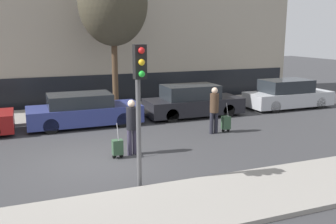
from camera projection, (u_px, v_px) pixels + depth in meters
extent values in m
plane|color=#38383A|center=(97.00, 162.00, 11.32)|extent=(80.00, 80.00, 0.00)
cube|color=gray|center=(131.00, 215.00, 7.89)|extent=(28.00, 2.50, 0.12)
cube|color=gray|center=(69.00, 114.00, 17.68)|extent=(28.00, 3.00, 0.12)
cube|color=black|center=(63.00, 92.00, 19.51)|extent=(27.44, 0.06, 1.60)
cube|color=navy|center=(85.00, 114.00, 15.62)|extent=(4.63, 1.82, 0.70)
cube|color=#23282D|center=(80.00, 100.00, 15.42)|extent=(2.54, 1.60, 0.52)
cylinder|color=black|center=(123.00, 120.00, 15.42)|extent=(0.60, 0.18, 0.60)
cylinder|color=black|center=(114.00, 112.00, 16.91)|extent=(0.60, 0.18, 0.60)
cylinder|color=black|center=(51.00, 126.00, 14.40)|extent=(0.60, 0.18, 0.60)
cylinder|color=black|center=(48.00, 117.00, 15.89)|extent=(0.60, 0.18, 0.60)
cube|color=black|center=(194.00, 106.00, 17.41)|extent=(4.52, 1.76, 0.70)
cube|color=#23282D|center=(190.00, 92.00, 17.21)|extent=(2.48, 1.55, 0.63)
cylinder|color=black|center=(228.00, 111.00, 17.23)|extent=(0.60, 0.18, 0.60)
cylinder|color=black|center=(212.00, 105.00, 18.67)|extent=(0.60, 0.18, 0.60)
cylinder|color=black|center=(172.00, 116.00, 16.23)|extent=(0.60, 0.18, 0.60)
cylinder|color=black|center=(160.00, 109.00, 17.67)|extent=(0.60, 0.18, 0.60)
cube|color=#B7BABF|center=(288.00, 98.00, 19.31)|extent=(4.51, 1.74, 0.70)
cube|color=#23282D|center=(286.00, 86.00, 19.11)|extent=(2.48, 1.53, 0.63)
cylinder|color=black|center=(320.00, 103.00, 19.14)|extent=(0.60, 0.18, 0.60)
cylinder|color=black|center=(299.00, 98.00, 20.56)|extent=(0.60, 0.18, 0.60)
cylinder|color=black|center=(275.00, 107.00, 18.14)|extent=(0.60, 0.18, 0.60)
cylinder|color=black|center=(256.00, 101.00, 19.56)|extent=(0.60, 0.18, 0.60)
cylinder|color=#383347|center=(130.00, 143.00, 11.86)|extent=(0.15, 0.15, 0.83)
cylinder|color=#383347|center=(135.00, 141.00, 11.99)|extent=(0.15, 0.15, 0.83)
cylinder|color=black|center=(132.00, 118.00, 11.76)|extent=(0.34, 0.34, 0.72)
sphere|color=beige|center=(131.00, 104.00, 11.66)|extent=(0.23, 0.23, 0.23)
cube|color=#335138|center=(118.00, 147.00, 11.59)|extent=(0.32, 0.24, 0.47)
cylinder|color=black|center=(114.00, 157.00, 11.61)|extent=(0.12, 0.03, 0.12)
cylinder|color=black|center=(121.00, 156.00, 11.69)|extent=(0.12, 0.03, 0.12)
cylinder|color=gray|center=(118.00, 132.00, 11.42)|extent=(0.02, 0.19, 0.53)
cylinder|color=#23232D|center=(216.00, 123.00, 14.46)|extent=(0.15, 0.15, 0.84)
cylinder|color=#23232D|center=(212.00, 123.00, 14.38)|extent=(0.15, 0.15, 0.84)
cylinder|color=#473323|center=(214.00, 103.00, 14.26)|extent=(0.34, 0.34, 0.73)
sphere|color=beige|center=(215.00, 90.00, 14.16)|extent=(0.24, 0.24, 0.24)
cube|color=#335138|center=(226.00, 123.00, 14.65)|extent=(0.32, 0.24, 0.50)
cylinder|color=black|center=(223.00, 131.00, 14.67)|extent=(0.12, 0.03, 0.12)
cylinder|color=black|center=(228.00, 130.00, 14.75)|extent=(0.12, 0.03, 0.12)
cylinder|color=gray|center=(227.00, 110.00, 14.47)|extent=(0.02, 0.19, 0.53)
cylinder|color=#515154|center=(138.00, 118.00, 9.13)|extent=(0.12, 0.12, 3.57)
cube|color=black|center=(140.00, 62.00, 8.68)|extent=(0.28, 0.24, 0.80)
sphere|color=red|center=(141.00, 51.00, 8.49)|extent=(0.15, 0.15, 0.15)
sphere|color=gold|center=(142.00, 62.00, 8.54)|extent=(0.15, 0.15, 0.15)
sphere|color=green|center=(142.00, 74.00, 8.60)|extent=(0.15, 0.15, 0.15)
torus|color=black|center=(108.00, 104.00, 18.00)|extent=(0.72, 0.06, 0.72)
torus|color=black|center=(86.00, 105.00, 17.62)|extent=(0.72, 0.06, 0.72)
cylinder|color=black|center=(97.00, 100.00, 17.77)|extent=(1.00, 0.05, 0.05)
cylinder|color=black|center=(92.00, 96.00, 17.66)|extent=(0.04, 0.04, 0.40)
cylinder|color=#4C3826|center=(115.00, 73.00, 17.92)|extent=(0.28, 0.28, 3.57)
ellipsoid|color=#423D2D|center=(113.00, 3.00, 17.24)|extent=(3.22, 3.22, 3.93)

